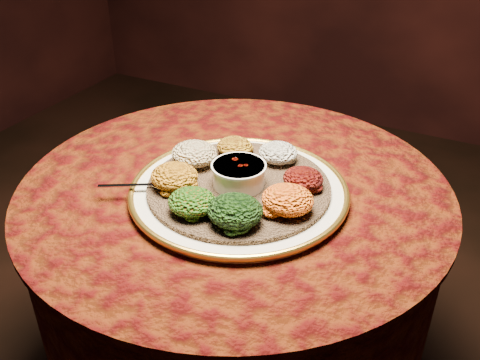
% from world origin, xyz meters
% --- Properties ---
extents(table, '(0.96, 0.96, 0.73)m').
position_xyz_m(table, '(0.00, 0.00, 0.55)').
color(table, black).
rests_on(table, ground).
extents(platter, '(0.50, 0.50, 0.02)m').
position_xyz_m(platter, '(0.03, -0.04, 0.75)').
color(platter, beige).
rests_on(platter, table).
extents(injera, '(0.51, 0.51, 0.01)m').
position_xyz_m(injera, '(0.03, -0.04, 0.76)').
color(injera, brown).
rests_on(injera, platter).
extents(stew_bowl, '(0.12, 0.12, 0.05)m').
position_xyz_m(stew_bowl, '(0.03, -0.04, 0.79)').
color(stew_bowl, white).
rests_on(stew_bowl, injera).
extents(spoon, '(0.14, 0.09, 0.01)m').
position_xyz_m(spoon, '(-0.12, -0.13, 0.77)').
color(spoon, silver).
rests_on(spoon, injera).
extents(portion_ayib, '(0.09, 0.09, 0.04)m').
position_xyz_m(portion_ayib, '(0.06, 0.09, 0.78)').
color(portion_ayib, beige).
rests_on(portion_ayib, injera).
extents(portion_kitfo, '(0.09, 0.08, 0.04)m').
position_xyz_m(portion_kitfo, '(0.16, 0.01, 0.78)').
color(portion_kitfo, black).
rests_on(portion_kitfo, injera).
extents(portion_tikil, '(0.10, 0.10, 0.05)m').
position_xyz_m(portion_tikil, '(0.16, -0.08, 0.79)').
color(portion_tikil, '#C59310').
rests_on(portion_tikil, injera).
extents(portion_gomen, '(0.11, 0.10, 0.05)m').
position_xyz_m(portion_gomen, '(0.09, -0.16, 0.79)').
color(portion_gomen, black).
rests_on(portion_gomen, injera).
extents(portion_mixveg, '(0.10, 0.09, 0.05)m').
position_xyz_m(portion_mixveg, '(-0.00, -0.17, 0.78)').
color(portion_mixveg, '#AC300B').
rests_on(portion_mixveg, injera).
extents(portion_kik, '(0.10, 0.10, 0.05)m').
position_xyz_m(portion_kik, '(-0.09, -0.11, 0.79)').
color(portion_kik, '#BA7310').
rests_on(portion_kik, injera).
extents(portion_timatim, '(0.10, 0.10, 0.05)m').
position_xyz_m(portion_timatim, '(-0.10, -0.00, 0.79)').
color(portion_timatim, maroon).
rests_on(portion_timatim, injera).
extents(portion_shiro, '(0.08, 0.08, 0.04)m').
position_xyz_m(portion_shiro, '(-0.04, 0.08, 0.78)').
color(portion_shiro, '#A17313').
rests_on(portion_shiro, injera).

